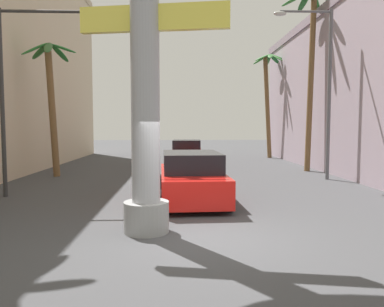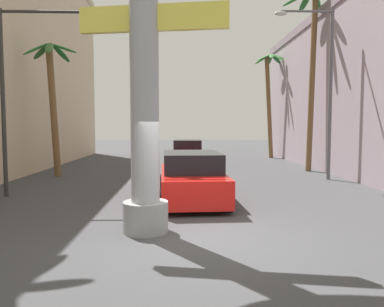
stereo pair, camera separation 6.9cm
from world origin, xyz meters
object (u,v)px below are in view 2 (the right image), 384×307
object	(u,v)px
car_lead	(192,178)
neon_sign_pole	(144,4)
street_lamp	(322,77)
palm_tree_mid_right	(312,52)
palm_tree_far_right	(270,90)
car_far	(188,153)
palm_tree_mid_left	(53,92)
traffic_light_mast	(49,66)

from	to	relation	value
car_lead	neon_sign_pole	bearing A→B (deg)	-107.66
street_lamp	palm_tree_mid_right	xyz separation A→B (m)	(0.65, 3.21, 1.73)
street_lamp	palm_tree_far_right	size ratio (longest dim) A/B	0.98
palm_tree_far_right	car_far	bearing A→B (deg)	-141.08
palm_tree_mid_left	palm_tree_mid_right	size ratio (longest dim) A/B	0.66
neon_sign_pole	palm_tree_far_right	size ratio (longest dim) A/B	1.28
car_lead	palm_tree_mid_right	size ratio (longest dim) A/B	0.51
palm_tree_mid_right	car_lead	bearing A→B (deg)	-130.29
palm_tree_mid_right	palm_tree_mid_left	bearing A→B (deg)	-172.12
neon_sign_pole	street_lamp	bearing A→B (deg)	49.01
traffic_light_mast	car_far	distance (m)	11.64
street_lamp	palm_tree_mid_left	distance (m)	12.35
neon_sign_pole	palm_tree_mid_right	distance (m)	13.74
car_far	neon_sign_pole	bearing A→B (deg)	-94.97
palm_tree_far_right	palm_tree_mid_left	bearing A→B (deg)	-142.14
neon_sign_pole	street_lamp	world-z (taller)	neon_sign_pole
street_lamp	traffic_light_mast	distance (m)	11.26
neon_sign_pole	palm_tree_mid_right	world-z (taller)	neon_sign_pole
street_lamp	car_lead	size ratio (longest dim) A/B	1.56
palm_tree_mid_right	neon_sign_pole	bearing A→B (deg)	-124.19
traffic_light_mast	car_lead	bearing A→B (deg)	-10.14
neon_sign_pole	palm_tree_far_right	world-z (taller)	neon_sign_pole
palm_tree_mid_right	palm_tree_far_right	bearing A→B (deg)	91.76
neon_sign_pole	street_lamp	distance (m)	10.75
neon_sign_pole	car_far	world-z (taller)	neon_sign_pole
car_far	palm_tree_mid_left	world-z (taller)	palm_tree_mid_left
traffic_light_mast	car_far	xyz separation A→B (m)	(4.86, 9.92, -3.68)
car_far	palm_tree_far_right	world-z (taller)	palm_tree_far_right
traffic_light_mast	car_far	bearing A→B (deg)	63.91
car_lead	palm_tree_mid_left	xyz separation A→B (m)	(-6.36, 5.93, 3.24)
neon_sign_pole	car_lead	xyz separation A→B (m)	(1.15, 3.60, -4.32)
car_far	palm_tree_far_right	distance (m)	9.04
street_lamp	car_far	bearing A→B (deg)	132.75
neon_sign_pole	street_lamp	size ratio (longest dim) A/B	1.31
street_lamp	palm_tree_mid_right	size ratio (longest dim) A/B	0.79
traffic_light_mast	palm_tree_mid_left	size ratio (longest dim) A/B	1.00
neon_sign_pole	palm_tree_far_right	xyz separation A→B (m)	(7.44, 19.37, -0.03)
street_lamp	palm_tree_mid_left	world-z (taller)	street_lamp
palm_tree_mid_left	neon_sign_pole	bearing A→B (deg)	-61.36
street_lamp	car_far	size ratio (longest dim) A/B	1.73
neon_sign_pole	palm_tree_mid_left	size ratio (longest dim) A/B	1.58
palm_tree_far_right	palm_tree_mid_left	distance (m)	16.06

